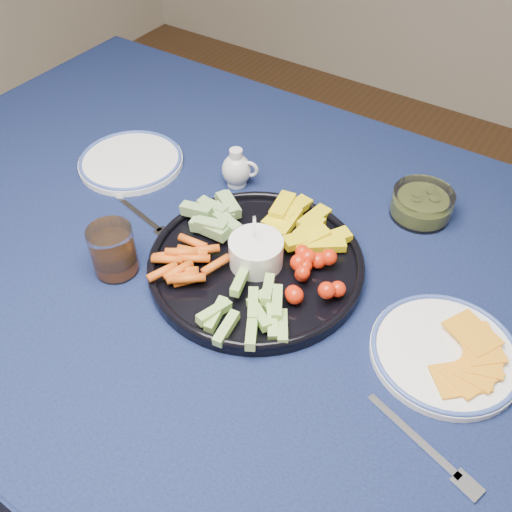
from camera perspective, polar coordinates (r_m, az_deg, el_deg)
The scene contains 9 objects.
dining_table at distance 1.08m, azimuth -0.59°, elevation -3.17°, with size 1.67×1.07×0.75m.
crudite_platter at distance 0.98m, azimuth -0.10°, elevation -0.34°, with size 0.37×0.37×0.12m.
creamer_pitcher at distance 1.15m, azimuth -1.93°, elevation 8.65°, with size 0.07×0.06×0.08m.
pickle_bowl at distance 1.13m, azimuth 16.22°, elevation 4.93°, with size 0.11×0.11×0.05m.
cheese_plate at distance 0.91m, azimuth 18.42°, elevation -9.01°, with size 0.22×0.22×0.03m.
juice_tumbler at distance 0.99m, azimuth -14.04°, elevation 0.31°, with size 0.08×0.08×0.09m.
fork_left at distance 1.10m, azimuth -10.88°, elevation 3.52°, with size 0.17×0.05×0.00m.
fork_right at distance 0.83m, azimuth 17.10°, elevation -18.28°, with size 0.18×0.07×0.00m.
side_plate_extra at distance 1.25m, azimuth -12.40°, elevation 9.26°, with size 0.22×0.22×0.02m.
Camera 1 is at (0.41, -0.59, 1.46)m, focal length 40.00 mm.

